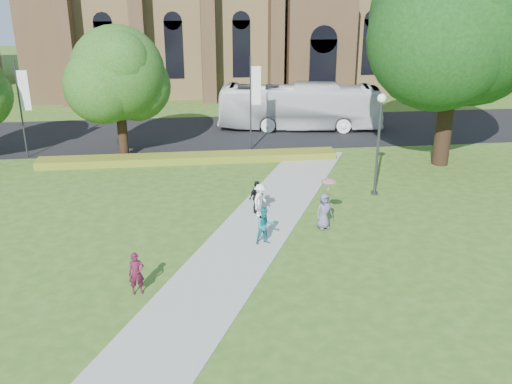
{
  "coord_description": "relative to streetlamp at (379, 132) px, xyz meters",
  "views": [
    {
      "loc": [
        -1.85,
        -20.22,
        10.56
      ],
      "look_at": [
        0.93,
        3.33,
        1.6
      ],
      "focal_mm": 40.0,
      "sensor_mm": 36.0,
      "label": 1
    }
  ],
  "objects": [
    {
      "name": "tour_coach",
      "position": [
        -1.32,
        13.86,
        -1.62
      ],
      "size": [
        12.18,
        4.61,
        3.31
      ],
      "primitive_type": "imported",
      "rotation": [
        0.0,
        0.0,
        1.41
      ],
      "color": "white",
      "rests_on": "road"
    },
    {
      "name": "streetlamp",
      "position": [
        0.0,
        0.0,
        0.0
      ],
      "size": [
        0.44,
        0.44,
        5.24
      ],
      "color": "#38383D",
      "rests_on": "ground"
    },
    {
      "name": "banner_pole_0",
      "position": [
        -5.39,
        8.7,
        0.09
      ],
      "size": [
        0.7,
        0.1,
        6.0
      ],
      "color": "#38383D",
      "rests_on": "ground"
    },
    {
      "name": "pedestrian_1",
      "position": [
        -6.44,
        -5.21,
        -2.45
      ],
      "size": [
        0.91,
        0.78,
        1.62
      ],
      "primitive_type": "imported",
      "rotation": [
        0.0,
        0.0,
        0.23
      ],
      "color": "#1A7783",
      "rests_on": "footpath"
    },
    {
      "name": "pedestrian_0",
      "position": [
        -11.45,
        -8.65,
        -2.48
      ],
      "size": [
        0.63,
        0.48,
        1.55
      ],
      "primitive_type": "imported",
      "rotation": [
        0.0,
        0.0,
        0.2
      ],
      "color": "#4E1128",
      "rests_on": "footpath"
    },
    {
      "name": "parasol",
      "position": [
        -3.43,
        -3.83,
        -1.33
      ],
      "size": [
        0.73,
        0.73,
        0.59
      ],
      "primitive_type": "imported",
      "rotation": [
        0.0,
        0.0,
        -0.1
      ],
      "color": "#CC9096",
      "rests_on": "pedestrian_4"
    },
    {
      "name": "street_tree_1",
      "position": [
        -13.5,
        8.0,
        1.93
      ],
      "size": [
        5.6,
        5.6,
        8.05
      ],
      "color": "#332114",
      "rests_on": "ground"
    },
    {
      "name": "banner_pole_1",
      "position": [
        -19.39,
        8.7,
        0.09
      ],
      "size": [
        0.7,
        0.1,
        6.0
      ],
      "color": "#38383D",
      "rests_on": "ground"
    },
    {
      "name": "flower_hedge",
      "position": [
        -9.5,
        6.7,
        -3.07
      ],
      "size": [
        18.0,
        1.4,
        0.45
      ],
      "primitive_type": "cube",
      "color": "#A98921",
      "rests_on": "ground"
    },
    {
      "name": "road",
      "position": [
        -7.5,
        13.5,
        -3.29
      ],
      "size": [
        160.0,
        10.0,
        0.02
      ],
      "primitive_type": "cube",
      "color": "black",
      "rests_on": "ground"
    },
    {
      "name": "ground",
      "position": [
        -7.5,
        -6.5,
        -3.3
      ],
      "size": [
        160.0,
        160.0,
        0.0
      ],
      "primitive_type": "plane",
      "color": "#355C1B",
      "rests_on": "ground"
    },
    {
      "name": "pedestrian_3",
      "position": [
        -6.38,
        -1.82,
        -2.46
      ],
      "size": [
        0.95,
        0.91,
        1.59
      ],
      "primitive_type": "imported",
      "rotation": [
        0.0,
        0.0,
        0.73
      ],
      "color": "black",
      "rests_on": "footpath"
    },
    {
      "name": "pedestrian_2",
      "position": [
        -6.26,
        -2.23,
        -2.47
      ],
      "size": [
        1.06,
        1.17,
        1.58
      ],
      "primitive_type": "imported",
      "rotation": [
        0.0,
        0.0,
        0.98
      ],
      "color": "white",
      "rests_on": "footpath"
    },
    {
      "name": "footpath",
      "position": [
        -7.5,
        -5.5,
        -3.28
      ],
      "size": [
        15.58,
        28.54,
        0.04
      ],
      "primitive_type": "cube",
      "rotation": [
        0.0,
        0.0,
        -0.44
      ],
      "color": "#B2B2A8",
      "rests_on": "ground"
    },
    {
      "name": "pedestrian_4",
      "position": [
        -3.61,
        -3.93,
        -2.44
      ],
      "size": [
        0.92,
        0.76,
        1.63
      ],
      "primitive_type": "imported",
      "rotation": [
        0.0,
        0.0,
        0.35
      ],
      "color": "slate",
      "rests_on": "footpath"
    },
    {
      "name": "large_tree",
      "position": [
        5.5,
        4.5,
        5.07
      ],
      "size": [
        9.6,
        9.6,
        13.2
      ],
      "color": "#332114",
      "rests_on": "ground"
    }
  ]
}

